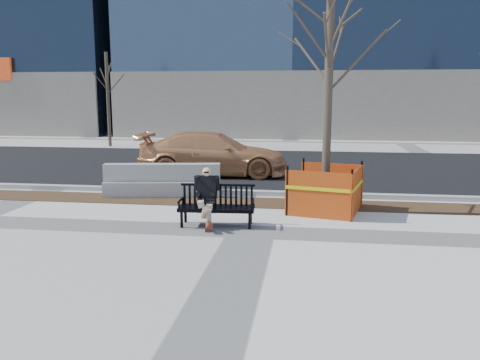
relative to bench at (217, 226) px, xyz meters
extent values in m
plane|color=beige|center=(0.77, -0.35, 0.00)|extent=(120.00, 120.00, 0.00)
cube|color=#47301C|center=(0.77, 2.25, 0.00)|extent=(40.00, 1.20, 0.02)
cube|color=black|center=(0.77, 8.45, 0.00)|extent=(60.00, 10.40, 0.01)
cube|color=#9E9B93|center=(0.77, 3.20, 0.06)|extent=(60.00, 0.25, 0.12)
imported|color=tan|center=(-1.30, 6.28, 0.00)|extent=(5.08, 2.37, 1.44)
camera|label=1|loc=(1.85, -9.67, 2.69)|focal=36.77mm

